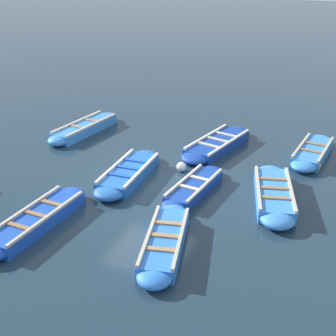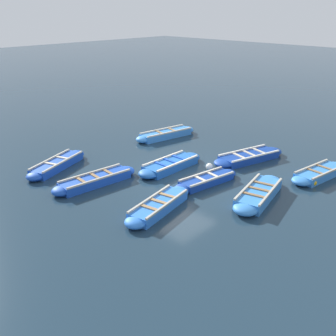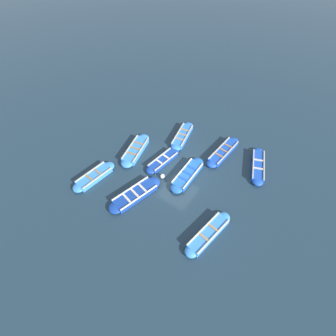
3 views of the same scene
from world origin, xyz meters
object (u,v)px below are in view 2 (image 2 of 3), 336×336
(boat_near_quay, at_px, (249,157))
(boat_outer_right, at_px, (207,180))
(boat_bow_out, at_px, (159,206))
(buoy_orange_near, at_px, (313,183))
(boat_stern_in, at_px, (166,134))
(buoy_yellow_far, at_px, (209,167))
(boat_mid_row, at_px, (259,194))
(boat_end_of_row, at_px, (171,165))
(boat_far_corner, at_px, (95,180))
(boat_broadside, at_px, (57,164))
(boat_tucked, at_px, (319,173))

(boat_near_quay, height_order, boat_outer_right, boat_near_quay)
(boat_bow_out, xyz_separation_m, buoy_orange_near, (-3.06, -5.86, -0.04))
(boat_stern_in, relative_size, buoy_yellow_far, 12.02)
(boat_bow_out, height_order, boat_mid_row, boat_mid_row)
(boat_mid_row, height_order, buoy_yellow_far, boat_mid_row)
(boat_stern_in, xyz_separation_m, boat_bow_out, (-5.73, 6.22, -0.01))
(boat_near_quay, height_order, boat_bow_out, boat_bow_out)
(boat_mid_row, distance_m, boat_end_of_row, 4.47)
(boat_mid_row, bearing_deg, boat_bow_out, 58.04)
(boat_end_of_row, relative_size, buoy_yellow_far, 11.33)
(boat_bow_out, distance_m, boat_outer_right, 3.00)
(boat_end_of_row, relative_size, boat_far_corner, 0.94)
(boat_bow_out, xyz_separation_m, buoy_yellow_far, (1.03, -4.21, -0.02))
(buoy_orange_near, bearing_deg, boat_far_corner, 43.10)
(boat_near_quay, xyz_separation_m, buoy_orange_near, (-3.50, 0.61, -0.03))
(boat_broadside, bearing_deg, boat_end_of_row, -136.53)
(buoy_orange_near, bearing_deg, boat_outer_right, 41.16)
(boat_far_corner, xyz_separation_m, buoy_orange_near, (-6.52, -6.10, -0.04))
(boat_far_corner, bearing_deg, buoy_yellow_far, -118.61)
(boat_mid_row, xyz_separation_m, buoy_orange_near, (-0.99, -2.55, -0.06))
(boat_stern_in, height_order, boat_end_of_row, boat_stern_in)
(boat_stern_in, distance_m, boat_far_corner, 6.85)
(boat_near_quay, distance_m, boat_far_corner, 7.36)
(boat_tucked, relative_size, buoy_yellow_far, 10.76)
(boat_broadside, distance_m, boat_outer_right, 6.82)
(boat_far_corner, relative_size, buoy_yellow_far, 12.05)
(boat_near_quay, bearing_deg, buoy_yellow_far, 75.36)
(boat_stern_in, xyz_separation_m, boat_mid_row, (-7.79, 2.91, 0.01))
(boat_outer_right, xyz_separation_m, boat_far_corner, (3.24, 3.24, 0.03))
(boat_bow_out, distance_m, buoy_orange_near, 6.61)
(boat_stern_in, height_order, boat_tucked, boat_stern_in)
(boat_end_of_row, bearing_deg, boat_outer_right, 176.47)
(boat_mid_row, relative_size, boat_outer_right, 1.17)
(boat_far_corner, bearing_deg, boat_bow_out, -176.00)
(boat_end_of_row, bearing_deg, boat_near_quay, -120.42)
(boat_broadside, distance_m, boat_end_of_row, 5.14)
(boat_broadside, relative_size, boat_bow_out, 1.03)
(boat_bow_out, distance_m, buoy_yellow_far, 4.33)
(boat_broadside, bearing_deg, boat_near_quay, -129.61)
(boat_outer_right, bearing_deg, boat_tucked, -128.09)
(boat_broadside, xyz_separation_m, boat_end_of_row, (-3.73, -3.53, 0.00))
(boat_outer_right, bearing_deg, boat_end_of_row, -3.53)
(boat_tucked, bearing_deg, boat_broadside, 39.13)
(boat_mid_row, bearing_deg, boat_outer_right, 7.84)
(boat_mid_row, height_order, boat_outer_right, boat_mid_row)
(boat_broadside, height_order, buoy_yellow_far, boat_broadside)
(boat_bow_out, relative_size, buoy_orange_near, 12.88)
(boat_tucked, bearing_deg, boat_far_corner, 48.56)
(boat_stern_in, height_order, buoy_orange_near, boat_stern_in)
(boat_near_quay, distance_m, boat_outer_right, 3.48)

